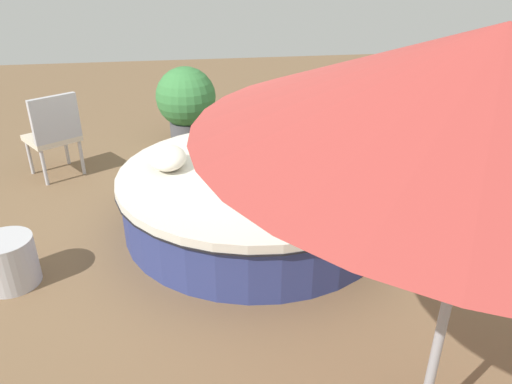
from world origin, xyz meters
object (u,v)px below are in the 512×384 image
(throw_pillow_0, at_px, (290,137))
(throw_pillow_1, at_px, (221,137))
(round_bed, at_px, (256,196))
(planter, at_px, (186,101))
(side_table, at_px, (9,262))
(patio_umbrella, at_px, (496,83))
(patio_chair, at_px, (54,131))
(throw_pillow_2, at_px, (168,158))

(throw_pillow_0, relative_size, throw_pillow_1, 1.14)
(round_bed, relative_size, planter, 2.47)
(planter, xyz_separation_m, side_table, (2.95, -1.47, -0.38))
(throw_pillow_1, distance_m, side_table, 2.31)
(patio_umbrella, bearing_deg, planter, -166.58)
(throw_pillow_1, bearing_deg, patio_chair, -110.60)
(throw_pillow_0, distance_m, side_table, 2.84)
(patio_umbrella, height_order, side_table, patio_umbrella)
(throw_pillow_2, xyz_separation_m, side_table, (0.86, -1.25, -0.44))
(throw_pillow_0, bearing_deg, planter, -148.38)
(throw_pillow_1, bearing_deg, round_bed, 19.55)
(round_bed, xyz_separation_m, throw_pillow_0, (-0.61, 0.45, 0.35))
(throw_pillow_2, distance_m, patio_umbrella, 3.21)
(round_bed, xyz_separation_m, throw_pillow_2, (-0.21, -0.80, 0.36))
(throw_pillow_0, xyz_separation_m, patio_chair, (-0.80, -2.54, -0.08))
(round_bed, height_order, side_table, round_bed)
(throw_pillow_2, height_order, patio_chair, patio_chair)
(patio_umbrella, bearing_deg, round_bed, -167.48)
(round_bed, distance_m, patio_chair, 2.53)
(throw_pillow_2, xyz_separation_m, patio_umbrella, (2.62, 1.34, 1.29))
(throw_pillow_1, xyz_separation_m, patio_chair, (-0.69, -1.83, -0.08))
(side_table, bearing_deg, throw_pillow_1, 127.36)
(side_table, bearing_deg, throw_pillow_0, 116.81)
(patio_umbrella, bearing_deg, patio_chair, -145.52)
(throw_pillow_0, height_order, throw_pillow_1, throw_pillow_1)
(throw_pillow_0, xyz_separation_m, throw_pillow_2, (0.40, -1.25, 0.01))
(patio_chair, distance_m, patio_umbrella, 4.83)
(planter, bearing_deg, throw_pillow_0, 31.62)
(throw_pillow_1, relative_size, planter, 0.42)
(throw_pillow_0, height_order, patio_chair, patio_chair)
(round_bed, relative_size, throw_pillow_2, 5.32)
(throw_pillow_2, relative_size, planter, 0.46)
(throw_pillow_1, height_order, patio_umbrella, patio_umbrella)
(round_bed, height_order, throw_pillow_1, throw_pillow_1)
(throw_pillow_0, bearing_deg, round_bed, -36.37)
(throw_pillow_0, relative_size, planter, 0.47)
(throw_pillow_1, distance_m, planter, 1.61)
(throw_pillow_2, bearing_deg, planter, 174.18)
(patio_umbrella, height_order, planter, patio_umbrella)
(throw_pillow_2, height_order, patio_umbrella, patio_umbrella)
(patio_chair, relative_size, patio_umbrella, 0.43)
(throw_pillow_1, bearing_deg, patio_umbrella, 14.18)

